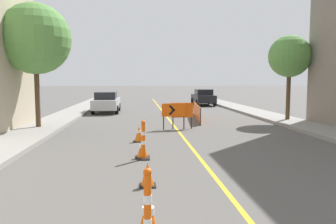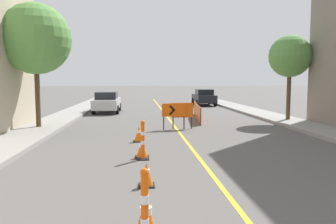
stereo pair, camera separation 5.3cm
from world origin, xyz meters
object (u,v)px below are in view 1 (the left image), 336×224
object	(u,v)px
arrow_barricade_secondary	(182,111)
delineator_post_front	(148,222)
traffic_cone_fourth	(142,149)
arrow_barricade_primary	(174,111)
parked_car_curb_mid	(203,97)
parked_car_curb_near	(106,102)
traffic_cone_fifth	(139,134)
street_tree_left_near	(35,39)
delineator_post_rear	(143,142)
traffic_cone_third	(148,175)
traffic_cone_second	(148,217)
street_tree_right_near	(290,57)

from	to	relation	value
arrow_barricade_secondary	delineator_post_front	bearing A→B (deg)	-102.00
traffic_cone_fourth	delineator_post_front	xyz separation A→B (m)	(-0.01, -6.12, 0.30)
arrow_barricade_primary	parked_car_curb_mid	xyz separation A→B (m)	(4.65, 15.67, -0.13)
delineator_post_front	parked_car_curb_near	bearing A→B (deg)	96.82
delineator_post_front	arrow_barricade_secondary	bearing A→B (deg)	80.15
traffic_cone_fifth	street_tree_left_near	bearing A→B (deg)	144.37
delineator_post_rear	parked_car_curb_mid	bearing A→B (deg)	73.94
traffic_cone_third	parked_car_curb_near	distance (m)	18.00
traffic_cone_third	arrow_barricade_secondary	xyz separation A→B (m)	(2.02, 8.90, 0.64)
traffic_cone_fifth	arrow_barricade_secondary	bearing A→B (deg)	56.18
street_tree_left_near	delineator_post_front	bearing A→B (deg)	-67.86
traffic_cone_second	arrow_barricade_primary	distance (m)	11.51
parked_car_curb_near	street_tree_right_near	size ratio (longest dim) A/B	0.88
arrow_barricade_primary	parked_car_curb_mid	bearing A→B (deg)	70.08
street_tree_right_near	traffic_cone_third	bearing A→B (deg)	-127.84
delineator_post_rear	street_tree_right_near	distance (m)	12.55
delineator_post_front	parked_car_curb_mid	world-z (taller)	parked_car_curb_mid
delineator_post_front	traffic_cone_third	bearing A→B (deg)	88.39
traffic_cone_second	delineator_post_rear	distance (m)	5.24
delineator_post_front	delineator_post_rear	distance (m)	5.87
street_tree_left_near	street_tree_right_near	world-z (taller)	street_tree_left_near
traffic_cone_fourth	arrow_barricade_primary	size ratio (longest dim) A/B	0.43
delineator_post_front	arrow_barricade_secondary	xyz separation A→B (m)	(2.11, 12.15, 0.34)
traffic_cone_third	traffic_cone_fourth	world-z (taller)	traffic_cone_fourth
traffic_cone_fourth	street_tree_left_near	world-z (taller)	street_tree_left_near
delineator_post_front	arrow_barricade_secondary	world-z (taller)	arrow_barricade_secondary
traffic_cone_second	street_tree_left_near	xyz separation A→B (m)	(-5.09, 11.80, 4.08)
traffic_cone_second	traffic_cone_third	bearing A→B (deg)	88.59
parked_car_curb_mid	arrow_barricade_primary	bearing A→B (deg)	-105.73
traffic_cone_fifth	parked_car_curb_near	world-z (taller)	parked_car_curb_near
parked_car_curb_near	delineator_post_rear	bearing A→B (deg)	-79.53
parked_car_curb_mid	street_tree_right_near	world-z (taller)	street_tree_right_near
parked_car_curb_near	street_tree_left_near	size ratio (longest dim) A/B	0.72
traffic_cone_second	traffic_cone_third	world-z (taller)	traffic_cone_second
arrow_barricade_primary	street_tree_left_near	world-z (taller)	street_tree_left_near
parked_car_curb_mid	traffic_cone_fourth	bearing A→B (deg)	-105.49
traffic_cone_fifth	parked_car_curb_mid	xyz separation A→B (m)	(6.40, 18.82, 0.49)
traffic_cone_third	street_tree_right_near	distance (m)	14.48
arrow_barricade_secondary	street_tree_left_near	xyz separation A→B (m)	(-7.17, 0.29, 3.54)
traffic_cone_third	parked_car_curb_mid	bearing A→B (deg)	75.71
traffic_cone_second	traffic_cone_fifth	xyz separation A→B (m)	(-0.11, 8.23, -0.06)
parked_car_curb_near	traffic_cone_fifth	bearing A→B (deg)	-77.79
traffic_cone_fifth	parked_car_curb_near	xyz separation A→B (m)	(-2.43, 12.17, 0.49)
traffic_cone_third	street_tree_left_near	size ratio (longest dim) A/B	0.09
parked_car_curb_near	street_tree_right_near	distance (m)	13.43
parked_car_curb_mid	delineator_post_front	bearing A→B (deg)	-102.04
traffic_cone_third	arrow_barricade_primary	size ratio (longest dim) A/B	0.43
traffic_cone_fifth	delineator_post_front	distance (m)	8.88
traffic_cone_second	street_tree_right_near	size ratio (longest dim) A/B	0.15
delineator_post_front	parked_car_curb_near	size ratio (longest dim) A/B	0.30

